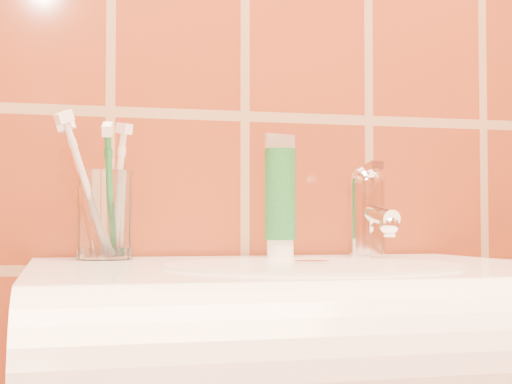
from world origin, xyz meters
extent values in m
cube|color=white|center=(0.00, 0.96, 0.77)|extent=(0.56, 0.46, 0.16)
cylinder|color=white|center=(0.00, 0.74, 0.77)|extent=(0.56, 0.16, 0.16)
cylinder|color=silver|center=(0.00, 0.91, 0.85)|extent=(0.30, 0.30, 0.00)
cylinder|color=white|center=(0.00, 0.91, 0.85)|extent=(0.04, 0.04, 0.00)
cylinder|color=white|center=(-0.19, 1.11, 0.90)|extent=(0.07, 0.07, 0.11)
cylinder|color=white|center=(0.02, 1.10, 0.86)|extent=(0.03, 0.03, 0.02)
cylinder|color=#165D25|center=(0.02, 1.10, 0.93)|extent=(0.04, 0.04, 0.12)
cube|color=beige|center=(0.02, 1.10, 1.00)|extent=(0.04, 0.01, 0.02)
cylinder|color=white|center=(0.14, 1.09, 0.90)|extent=(0.05, 0.05, 0.09)
sphere|color=white|center=(0.14, 1.09, 0.94)|extent=(0.05, 0.05, 0.05)
cylinder|color=white|center=(0.14, 1.06, 0.91)|extent=(0.02, 0.09, 0.03)
cube|color=white|center=(0.14, 1.08, 0.96)|extent=(0.02, 0.06, 0.01)
camera|label=1|loc=(-0.25, 0.15, 0.89)|focal=55.00mm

